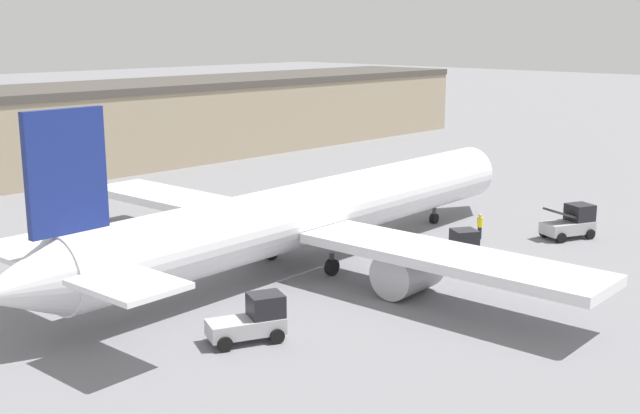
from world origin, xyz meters
TOP-DOWN VIEW (x-y plane):
  - ground_plane at (0.00, 0.00)m, footprint 400.00×400.00m
  - terminal_building at (7.83, 37.37)m, footprint 97.53×13.05m
  - airplane at (-0.95, -0.05)m, footprint 39.99×34.88m
  - ground_crew_worker at (10.50, -3.97)m, footprint 0.36×0.36m
  - baggage_tug at (4.36, -6.24)m, footprint 3.34×2.95m
  - belt_loader_truck at (14.79, -7.99)m, footprint 3.64×2.87m
  - pushback_tug at (-10.73, -6.24)m, footprint 3.56×2.74m
  - safety_cone_near at (6.18, -13.25)m, footprint 0.36×0.36m

SIDE VIEW (x-z plane):
  - ground_plane at x=0.00m, z-range 0.00..0.00m
  - safety_cone_near at x=6.18m, z-range 0.00..0.55m
  - ground_crew_worker at x=10.50m, z-range 0.05..1.69m
  - pushback_tug at x=-10.73m, z-range -0.08..1.92m
  - baggage_tug at x=4.36m, z-range -0.08..2.00m
  - belt_loader_truck at x=14.79m, z-range -0.06..2.07m
  - airplane at x=-0.95m, z-range -2.09..7.82m
  - terminal_building at x=7.83m, z-range 0.01..7.86m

